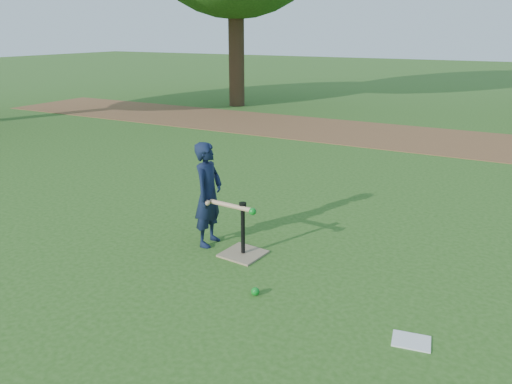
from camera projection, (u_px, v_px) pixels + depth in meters
The scene contains 7 objects.
ground at pixel (241, 264), 5.34m from camera, with size 80.00×80.00×0.00m, color #285116.
dirt_strip at pixel (404, 137), 11.60m from camera, with size 24.00×3.00×0.01m, color brown.
child at pixel (208, 194), 5.67m from camera, with size 0.44×0.29×1.21m, color #101932.
wiffle_ball_ground at pixel (255, 291), 4.70m from camera, with size 0.08×0.08×0.08m, color #0B811C.
clipboard at pixel (411, 341), 4.01m from camera, with size 0.30×0.23×0.01m, color white.
batting_tee at pixel (243, 246), 5.53m from camera, with size 0.47×0.47×0.61m.
swing_action at pixel (234, 207), 5.41m from camera, with size 0.65×0.13×0.08m.
Camera 1 is at (2.46, -4.17, 2.40)m, focal length 35.00 mm.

